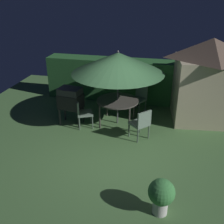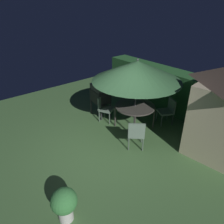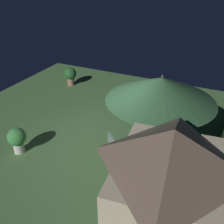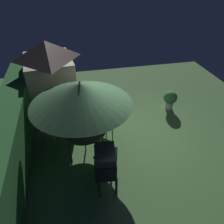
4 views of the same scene
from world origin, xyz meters
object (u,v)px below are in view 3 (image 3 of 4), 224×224
patio_table (157,131)px  potted_plant_by_grill (17,139)px  chair_toward_hedge (116,148)px  potted_plant_by_shed (70,75)px  bbq_grill (159,103)px  chair_far_side (151,117)px  garden_shed (166,196)px  patio_umbrella (161,89)px  chair_near_shed (192,161)px

patio_table → potted_plant_by_grill: patio_table is taller
chair_toward_hedge → potted_plant_by_shed: bearing=-134.4°
bbq_grill → chair_far_side: bbq_grill is taller
garden_shed → patio_table: garden_shed is taller
garden_shed → chair_far_side: size_ratio=2.91×
patio_table → potted_plant_by_shed: size_ratio=1.67×
garden_shed → potted_plant_by_shed: bearing=-135.1°
garden_shed → patio_umbrella: size_ratio=0.96×
chair_near_shed → chair_far_side: 2.18m
chair_near_shed → patio_umbrella: bearing=-117.2°
garden_shed → chair_toward_hedge: (-1.80, -1.70, -0.82)m
potted_plant_by_shed → potted_plant_by_grill: (4.60, 1.30, -0.01)m
potted_plant_by_grill → potted_plant_by_shed: bearing=-164.2°
chair_near_shed → chair_toward_hedge: 1.88m
chair_far_side → potted_plant_by_shed: (-2.02, -4.28, -0.06)m
potted_plant_by_shed → potted_plant_by_grill: size_ratio=1.01×
bbq_grill → potted_plant_by_grill: size_ratio=1.57×
patio_table → potted_plant_by_shed: (-3.03, -4.75, -0.28)m
patio_table → potted_plant_by_grill: 3.81m
patio_table → potted_plant_by_grill: bearing=-65.6°
chair_near_shed → potted_plant_by_shed: size_ratio=1.16×
patio_umbrella → chair_toward_hedge: (0.85, -0.79, -1.44)m
patio_umbrella → potted_plant_by_shed: bearing=-122.5°
patio_table → potted_plant_by_grill: (1.57, -3.46, -0.29)m
patio_table → bbq_grill: (-1.40, -0.36, 0.11)m
patio_umbrella → potted_plant_by_shed: size_ratio=3.52×
bbq_grill → chair_far_side: size_ratio=1.33×
chair_far_side → potted_plant_by_shed: bearing=-115.2°
bbq_grill → chair_near_shed: size_ratio=1.33×
patio_umbrella → chair_far_side: bearing=-154.9°
bbq_grill → chair_near_shed: (1.94, 1.41, -0.33)m
garden_shed → patio_umbrella: garden_shed is taller
garden_shed → chair_far_side: bearing=-159.4°
bbq_grill → potted_plant_by_shed: size_ratio=1.54×
chair_toward_hedge → potted_plant_by_grill: 2.76m
garden_shed → patio_table: 2.86m
chair_near_shed → patio_table: bearing=-117.2°
patio_table → garden_shed: bearing=18.9°
potted_plant_by_grill → chair_far_side: bearing=130.8°
garden_shed → patio_table: bearing=-161.1°
bbq_grill → chair_toward_hedge: size_ratio=1.33×
potted_plant_by_grill → patio_table: bearing=114.4°
chair_toward_hedge → patio_umbrella: bearing=136.8°
garden_shed → potted_plant_by_grill: size_ratio=3.43×
patio_table → chair_far_side: (-1.01, -0.47, -0.22)m
garden_shed → chair_toward_hedge: garden_shed is taller
chair_near_shed → potted_plant_by_shed: 6.82m
patio_umbrella → bbq_grill: bearing=-165.7°
garden_shed → chair_toward_hedge: 2.61m
patio_table → chair_near_shed: size_ratio=1.44×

